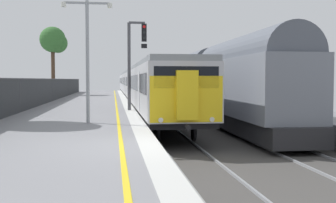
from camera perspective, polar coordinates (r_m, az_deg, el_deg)
ground at (r=11.50m, az=8.79°, el=-8.75°), size 17.40×110.00×1.21m
commuter_train_at_platform at (r=46.86m, az=-4.36°, el=2.47°), size 2.83×64.57×3.81m
freight_train_adjacent_track at (r=40.89m, az=1.77°, el=2.94°), size 2.60×53.42×4.85m
signal_gantry at (r=23.45m, az=-4.74°, el=6.42°), size 1.10×0.24×4.99m
platform_lamp_mid at (r=16.87m, az=-11.09°, el=7.04°), size 2.00×0.20×4.87m
background_tree_left at (r=49.58m, az=-15.47°, el=8.01°), size 3.13×2.95×7.79m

